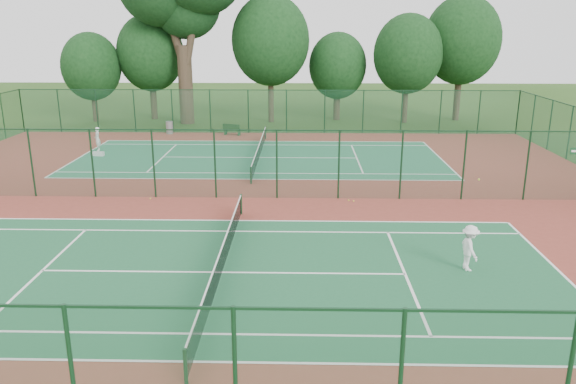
% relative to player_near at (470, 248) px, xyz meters
% --- Properties ---
extents(ground, '(120.00, 120.00, 0.00)m').
position_rel_player_near_xyz_m(ground, '(-8.69, 8.56, -0.85)').
color(ground, '#264816').
rests_on(ground, ground).
extents(red_pad, '(40.00, 36.00, 0.01)m').
position_rel_player_near_xyz_m(red_pad, '(-8.69, 8.56, -0.84)').
color(red_pad, maroon).
rests_on(red_pad, ground).
extents(court_near, '(23.77, 10.97, 0.01)m').
position_rel_player_near_xyz_m(court_near, '(-8.69, -0.44, -0.83)').
color(court_near, '#1C5834').
rests_on(court_near, red_pad).
extents(court_far, '(23.77, 10.97, 0.01)m').
position_rel_player_near_xyz_m(court_far, '(-8.69, 17.56, -0.83)').
color(court_far, '#216945').
rests_on(court_far, red_pad).
extents(fence_north, '(40.00, 0.09, 3.50)m').
position_rel_player_near_xyz_m(fence_north, '(-8.69, 26.56, 0.91)').
color(fence_north, '#18492E').
rests_on(fence_north, ground).
extents(fence_divider, '(40.00, 0.09, 3.50)m').
position_rel_player_near_xyz_m(fence_divider, '(-8.69, 8.56, 0.91)').
color(fence_divider, '#16442B').
rests_on(fence_divider, ground).
extents(tennis_net_near, '(0.10, 12.90, 0.97)m').
position_rel_player_near_xyz_m(tennis_net_near, '(-8.69, -0.44, -0.30)').
color(tennis_net_near, '#14391D').
rests_on(tennis_net_near, ground).
extents(tennis_net_far, '(0.10, 12.90, 0.97)m').
position_rel_player_near_xyz_m(tennis_net_far, '(-8.69, 17.56, -0.30)').
color(tennis_net_far, '#12331B').
rests_on(tennis_net_far, ground).
extents(player_near, '(0.75, 1.14, 1.65)m').
position_rel_player_near_xyz_m(player_near, '(0.00, 0.00, 0.00)').
color(player_near, white).
rests_on(player_near, court_near).
extents(player_far, '(0.55, 0.68, 1.62)m').
position_rel_player_near_xyz_m(player_far, '(-20.07, 19.49, -0.02)').
color(player_far, white).
rests_on(player_far, court_far).
extents(trash_bin, '(0.74, 0.74, 1.01)m').
position_rel_player_near_xyz_m(trash_bin, '(-16.54, 25.95, -0.33)').
color(trash_bin, gray).
rests_on(trash_bin, red_pad).
extents(bench, '(1.53, 0.88, 0.90)m').
position_rel_player_near_xyz_m(bench, '(-11.45, 25.47, -0.37)').
color(bench, '#123519').
rests_on(bench, red_pad).
extents(kit_bag, '(0.77, 0.34, 0.28)m').
position_rel_player_near_xyz_m(kit_bag, '(-19.49, 17.82, -0.70)').
color(kit_bag, silver).
rests_on(kit_bag, red_pad).
extents(stray_ball_a, '(0.07, 0.07, 0.07)m').
position_rel_player_near_xyz_m(stray_ball_a, '(-3.33, 8.01, -0.80)').
color(stray_ball_a, '#E4F138').
rests_on(stray_ball_a, red_pad).
extents(stray_ball_b, '(0.07, 0.07, 0.07)m').
position_rel_player_near_xyz_m(stray_ball_b, '(-3.57, 8.12, -0.80)').
color(stray_ball_b, '#BFDC33').
rests_on(stray_ball_b, red_pad).
extents(stray_ball_c, '(0.06, 0.06, 0.06)m').
position_rel_player_near_xyz_m(stray_ball_c, '(-13.49, 8.20, -0.81)').
color(stray_ball_c, '#BEDF33').
rests_on(stray_ball_c, red_pad).
extents(evergreen_row, '(39.00, 5.00, 12.00)m').
position_rel_player_near_xyz_m(evergreen_row, '(-8.19, 32.81, -0.85)').
color(evergreen_row, black).
rests_on(evergreen_row, ground).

